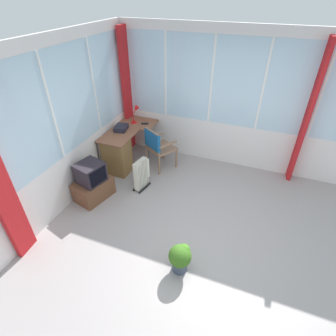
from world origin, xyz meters
The scene contains 13 objects.
ground centered at (0.00, 0.00, -0.03)m, with size 5.32×5.66×0.06m, color #999190.
north_window_panel centered at (0.00, 2.36, 1.34)m, with size 4.32×0.07×2.69m.
east_window_panel centered at (2.19, 0.00, 1.35)m, with size 0.07×4.66×2.69m.
curtain_corner centered at (2.06, 2.23, 1.30)m, with size 0.32×0.07×2.59m, color red.
curtain_east_far centered at (2.11, -1.28, 1.30)m, with size 0.32×0.07×2.59m, color red.
desk centered at (1.09, 2.02, 0.41)m, with size 1.35×0.76×0.76m.
desk_lamp centered at (1.87, 1.94, 1.00)m, with size 0.22×0.19×0.38m.
tv_remote centered at (1.83, 1.75, 0.77)m, with size 0.04×0.15×0.02m, color black.
paper_tray centered at (1.41, 2.08, 0.80)m, with size 0.30×0.23×0.09m, color #1F202C.
wooden_armchair centered at (1.41, 1.31, 0.57)m, with size 0.66×0.66×0.90m.
tv_on_stand centered at (0.15, 2.01, 0.32)m, with size 0.73×0.59×0.73m.
space_heater centered at (0.73, 1.32, 0.31)m, with size 0.41×0.23×0.61m.
potted_plant centered at (-0.70, 0.07, 0.25)m, with size 0.31×0.31×0.43m.
Camera 1 is at (-2.79, -0.56, 3.23)m, focal length 28.28 mm.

